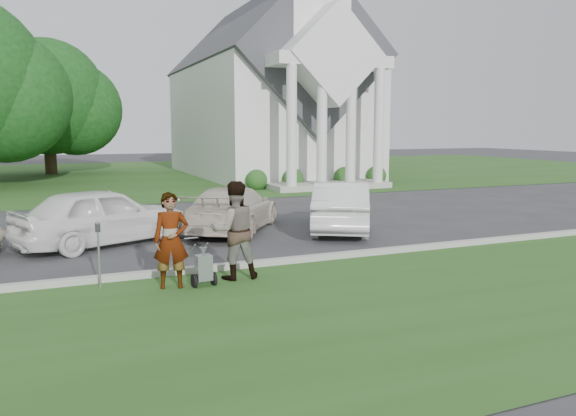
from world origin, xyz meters
TOP-DOWN VIEW (x-y plane):
  - ground at (0.00, 0.00)m, footprint 120.00×120.00m
  - grass_strip at (0.00, -3.00)m, footprint 80.00×7.00m
  - church_lawn at (0.00, 27.00)m, footprint 80.00×30.00m
  - curb at (0.00, 0.55)m, footprint 80.00×0.18m
  - church at (9.00, 23.11)m, footprint 9.19×19.00m
  - tree_back at (-4.01, 29.99)m, footprint 9.61×7.60m
  - striping_cart at (-1.38, -0.50)m, footprint 0.47×0.92m
  - person_left at (-1.96, -0.36)m, footprint 0.74×0.56m
  - person_right at (-0.66, -0.20)m, footprint 1.01×0.81m
  - parking_meter_near at (-3.23, 0.07)m, footprint 0.09×0.08m
  - car_b at (-2.81, 4.35)m, footprint 4.85×3.42m
  - car_c at (0.93, 4.96)m, footprint 4.14×4.89m
  - car_d at (3.93, 3.81)m, footprint 3.53×4.66m

SIDE VIEW (x-z plane):
  - ground at x=0.00m, z-range 0.00..0.00m
  - grass_strip at x=0.00m, z-range 0.00..0.01m
  - church_lawn at x=0.00m, z-range 0.00..0.01m
  - curb at x=0.00m, z-range 0.00..0.15m
  - striping_cart at x=-1.38m, z-range -0.06..0.78m
  - car_c at x=0.93m, z-range 0.00..1.34m
  - car_d at x=3.93m, z-range 0.00..1.47m
  - car_b at x=-2.81m, z-range 0.00..1.53m
  - parking_meter_near at x=-3.23m, z-range 0.17..1.46m
  - person_left at x=-1.96m, z-range 0.00..1.83m
  - person_right at x=-0.66m, z-range 0.00..1.98m
  - tree_back at x=-4.01m, z-range 0.28..9.17m
  - church at x=9.00m, z-range -6.11..17.99m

